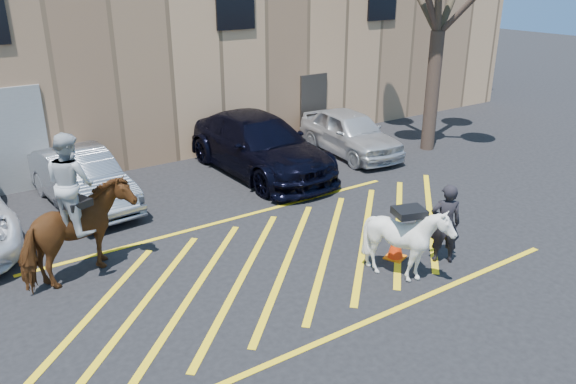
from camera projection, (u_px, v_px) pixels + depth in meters
ground at (279, 256)px, 11.70m from camera, size 90.00×90.00×0.00m
car_silver_sedan at (82, 179)px, 14.02m from camera, size 1.85×4.34×1.39m
car_blue_suv at (259, 145)px, 16.31m from camera, size 2.44×5.74×1.65m
car_white_suv at (350, 132)px, 17.98m from camera, size 2.04×4.28×1.41m
handler at (445, 224)px, 11.22m from camera, size 0.73×0.68×1.68m
warehouse at (91, 28)px, 19.58m from camera, size 32.42×10.20×7.30m
hatching_zone at (287, 262)px, 11.47m from camera, size 12.60×5.12×0.01m
mounted_bay at (77, 222)px, 10.49m from camera, size 2.41×1.72×2.90m
saddled_white at (407, 241)px, 10.61m from camera, size 1.63×1.74×1.56m
traffic_cone at (396, 242)px, 11.51m from camera, size 0.50×0.50×0.73m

